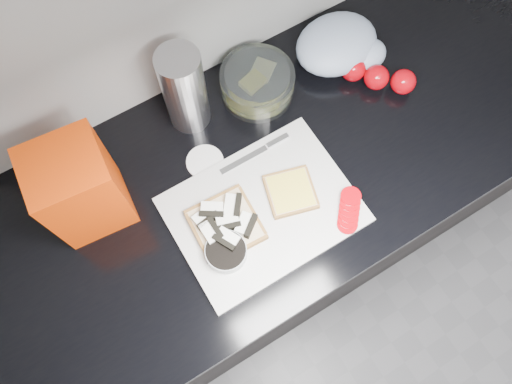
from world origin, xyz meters
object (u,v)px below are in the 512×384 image
glass_bowl (257,83)px  bread_bag (80,188)px  steel_canister (184,90)px  cutting_board (263,210)px

glass_bowl → bread_bag: bearing=-171.1°
bread_bag → steel_canister: 0.31m
glass_bowl → bread_bag: 0.48m
cutting_board → bread_bag: bearing=147.6°
cutting_board → glass_bowl: 0.31m
cutting_board → steel_canister: (-0.02, 0.30, 0.11)m
glass_bowl → cutting_board: bearing=-119.0°
cutting_board → bread_bag: (-0.31, 0.20, 0.11)m
bread_bag → steel_canister: bread_bag is taller
cutting_board → steel_canister: 0.32m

